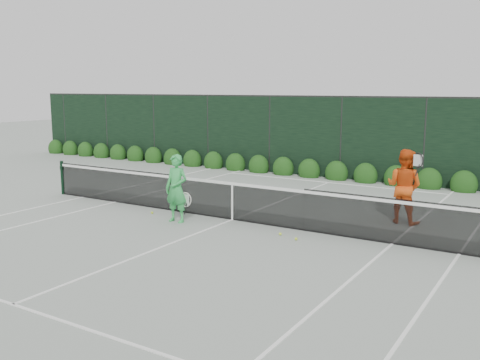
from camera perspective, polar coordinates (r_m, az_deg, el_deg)
The scene contains 8 objects.
ground at distance 13.76m, azimuth -0.82°, elevation -4.27°, with size 80.00×80.00×0.00m, color gray.
tennis_net at distance 13.65m, azimuth -0.91°, elevation -2.10°, with size 12.90×0.10×1.07m.
player_woman at distance 13.48m, azimuth -6.79°, elevation -0.91°, with size 0.66×0.42×1.72m.
player_man at distance 13.89m, azimuth 17.10°, elevation -0.64°, with size 1.02×0.86×1.86m.
court_lines at distance 13.76m, azimuth -0.82°, elevation -4.25°, with size 11.03×23.83×0.01m.
windscreen_fence at distance 11.30m, azimuth -8.23°, elevation 0.37°, with size 32.00×21.07×3.06m.
hedge_row at distance 20.00m, azimuth 10.25°, elevation 0.70°, with size 31.66×0.65×0.94m.
tennis_balls at distance 13.64m, azimuth -2.01°, elevation -4.26°, with size 4.70×1.94×0.07m.
Camera 1 is at (7.17, -11.25, 3.35)m, focal length 40.00 mm.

